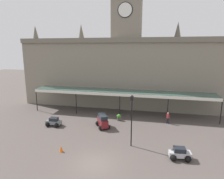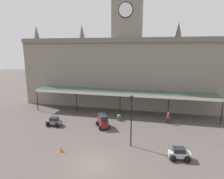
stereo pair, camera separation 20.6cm
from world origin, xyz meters
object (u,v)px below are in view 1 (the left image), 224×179
object	(u,v)px
car_silver_sedan	(180,154)
victorian_lamppost	(132,115)
car_grey_sedan	(54,122)
planter_by_canopy	(119,117)
car_maroon_van	(103,122)
pedestrian_beside_cars	(168,117)
traffic_cone	(61,149)

from	to	relation	value
car_silver_sedan	victorian_lamppost	bearing A→B (deg)	162.03
car_grey_sedan	planter_by_canopy	xyz separation A→B (m)	(8.40, 3.98, -0.01)
car_silver_sedan	planter_by_canopy	world-z (taller)	car_silver_sedan
victorian_lamppost	planter_by_canopy	world-z (taller)	victorian_lamppost
car_grey_sedan	car_silver_sedan	size ratio (longest dim) A/B	0.96
car_maroon_van	pedestrian_beside_cars	world-z (taller)	car_maroon_van
car_grey_sedan	pedestrian_beside_cars	size ratio (longest dim) A/B	1.23
car_grey_sedan	car_silver_sedan	distance (m)	16.76
car_silver_sedan	traffic_cone	xyz separation A→B (m)	(-11.81, -1.21, -0.18)
victorian_lamppost	traffic_cone	distance (m)	8.12
traffic_cone	planter_by_canopy	distance (m)	10.99
car_grey_sedan	victorian_lamppost	size ratio (longest dim) A/B	0.36
traffic_cone	planter_by_canopy	bearing A→B (deg)	67.49
car_silver_sedan	victorian_lamppost	world-z (taller)	victorian_lamppost
pedestrian_beside_cars	planter_by_canopy	xyz separation A→B (m)	(-7.00, -0.26, -0.42)
planter_by_canopy	traffic_cone	bearing A→B (deg)	-112.51
pedestrian_beside_cars	victorian_lamppost	size ratio (longest dim) A/B	0.29
pedestrian_beside_cars	victorian_lamppost	distance (m)	9.11
pedestrian_beside_cars	traffic_cone	distance (m)	15.31
car_grey_sedan	traffic_cone	size ratio (longest dim) A/B	3.20
car_grey_sedan	pedestrian_beside_cars	world-z (taller)	pedestrian_beside_cars
car_grey_sedan	car_silver_sedan	world-z (taller)	same
victorian_lamppost	traffic_cone	size ratio (longest dim) A/B	8.96
pedestrian_beside_cars	traffic_cone	xyz separation A→B (m)	(-11.21, -10.41, -0.59)
victorian_lamppost	planter_by_canopy	size ratio (longest dim) A/B	5.98
car_silver_sedan	planter_by_canopy	xyz separation A→B (m)	(-7.61, 8.94, -0.01)
pedestrian_beside_cars	planter_by_canopy	bearing A→B (deg)	-177.90
car_silver_sedan	pedestrian_beside_cars	xyz separation A→B (m)	(-0.60, 9.19, 0.41)
car_grey_sedan	victorian_lamppost	xyz separation A→B (m)	(11.11, -3.37, 3.01)
victorian_lamppost	car_silver_sedan	bearing A→B (deg)	-17.97
car_silver_sedan	car_grey_sedan	bearing A→B (deg)	162.80
car_silver_sedan	planter_by_canopy	distance (m)	11.73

